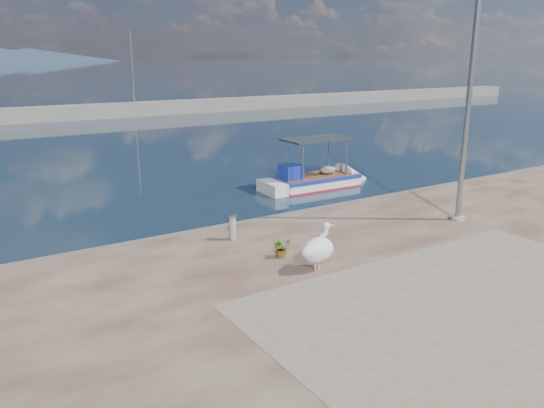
{
  "coord_description": "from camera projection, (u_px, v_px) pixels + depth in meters",
  "views": [
    {
      "loc": [
        -7.61,
        -8.23,
        5.27
      ],
      "look_at": [
        0.0,
        3.8,
        1.3
      ],
      "focal_mm": 35.0,
      "sensor_mm": 36.0,
      "label": 1
    }
  ],
  "objects": [
    {
      "name": "boat_right",
      "position": [
        315.0,
        183.0,
        22.1
      ],
      "size": [
        5.01,
        1.77,
        2.39
      ],
      "rotation": [
        0.0,
        0.0,
        -0.02
      ],
      "color": "white",
      "rests_on": "ground"
    },
    {
      "name": "lamp_post",
      "position": [
        467.0,
        110.0,
        15.21
      ],
      "size": [
        0.44,
        0.96,
        7.0
      ],
      "color": "gray",
      "rests_on": "quay"
    },
    {
      "name": "pelican",
      "position": [
        318.0,
        249.0,
        12.14
      ],
      "size": [
        1.16,
        0.71,
        1.1
      ],
      "rotation": [
        0.0,
        0.0,
        0.25
      ],
      "color": "tan",
      "rests_on": "quay"
    },
    {
      "name": "ground",
      "position": [
        361.0,
        297.0,
        12.04
      ],
      "size": [
        1400.0,
        1400.0,
        0.0
      ],
      "primitive_type": "plane",
      "color": "#162635",
      "rests_on": "ground"
    },
    {
      "name": "breakwater",
      "position": [
        42.0,
        114.0,
        44.44
      ],
      "size": [
        120.0,
        2.2,
        7.5
      ],
      "color": "gray",
      "rests_on": "ground"
    },
    {
      "name": "quay_patch",
      "position": [
        509.0,
        319.0,
        9.98
      ],
      "size": [
        9.0,
        7.0,
        0.01
      ],
      "primitive_type": "cube",
      "color": "gray",
      "rests_on": "quay"
    },
    {
      "name": "potted_plant",
      "position": [
        281.0,
        248.0,
        13.01
      ],
      "size": [
        0.45,
        0.4,
        0.49
      ],
      "primitive_type": "imported",
      "rotation": [
        0.0,
        0.0,
        -0.03
      ],
      "color": "#33722D",
      "rests_on": "quay"
    },
    {
      "name": "bollard_near",
      "position": [
        233.0,
        226.0,
        14.2
      ],
      "size": [
        0.23,
        0.23,
        0.71
      ],
      "color": "gray",
      "rests_on": "quay"
    }
  ]
}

